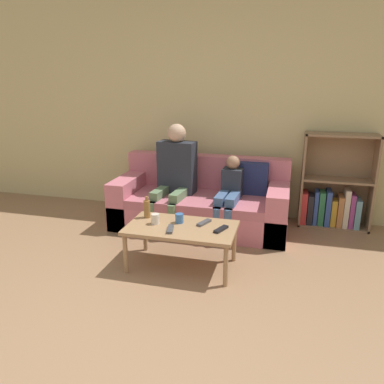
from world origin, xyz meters
The scene contains 13 objects.
ground_plane centered at (0.00, 0.00, 0.00)m, with size 22.00×22.00×0.00m, color #997251.
wall_back centered at (0.00, 2.88, 1.30)m, with size 12.00×0.06×2.60m.
couch centered at (0.01, 2.35, 0.26)m, with size 1.94×0.84×0.77m.
bookshelf centered at (1.45, 2.72, 0.38)m, with size 0.77×0.28×1.07m.
coffee_table centered at (0.06, 1.34, 0.35)m, with size 0.96×0.54×0.39m.
person_adult centered at (-0.29, 2.29, 0.66)m, with size 0.43×0.62×1.16m.
person_child centered at (0.34, 2.21, 0.47)m, with size 0.25×0.60×0.84m.
cup_near centered at (0.02, 1.41, 0.44)m, with size 0.07×0.07×0.09m.
cup_far centered at (-0.18, 1.33, 0.44)m, with size 0.07×0.07×0.09m.
tv_remote_0 centered at (-0.01, 1.22, 0.40)m, with size 0.08×0.18×0.02m.
tv_remote_1 centered at (0.24, 1.44, 0.40)m, with size 0.11×0.18×0.02m.
tv_remote_2 centered at (0.41, 1.33, 0.40)m, with size 0.11×0.18×0.02m.
bottle centered at (-0.31, 1.46, 0.48)m, with size 0.06×0.06×0.21m.
Camera 1 is at (0.92, -1.60, 1.66)m, focal length 35.00 mm.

